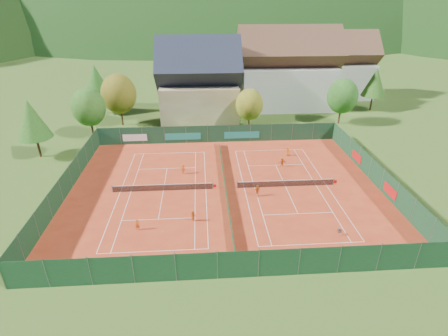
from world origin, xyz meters
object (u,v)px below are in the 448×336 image
(player_left_mid, at_px, (193,216))
(player_right_near, at_px, (257,191))
(chalet, at_px, (199,85))
(ball_hopper, at_px, (340,231))
(player_right_far_a, at_px, (288,151))
(hotel_block_a, at_px, (287,73))
(player_left_near, at_px, (137,225))
(player_right_far_b, at_px, (282,162))
(hotel_block_b, at_px, (337,69))
(player_left_far, at_px, (183,169))

(player_left_mid, bearing_deg, player_right_near, 67.65)
(chalet, height_order, player_right_near, chalet)
(player_left_mid, bearing_deg, ball_hopper, 22.70)
(player_right_far_a, bearing_deg, hotel_block_a, -112.01)
(ball_hopper, bearing_deg, player_right_near, 131.01)
(chalet, xyz_separation_m, player_left_near, (-6.98, -38.25, -5.97))
(chalet, bearing_deg, player_right_far_b, -64.09)
(ball_hopper, height_order, player_left_near, player_left_near)
(player_left_mid, height_order, player_right_far_a, player_right_far_a)
(chalet, distance_m, hotel_block_b, 35.85)
(hotel_block_a, xyz_separation_m, player_left_mid, (-20.07, -43.12, -6.68))
(player_left_mid, relative_size, player_right_far_a, 0.93)
(player_right_near, height_order, player_right_far_a, player_right_near)
(ball_hopper, bearing_deg, player_left_far, 137.85)
(player_right_near, distance_m, player_right_far_b, 9.35)
(player_left_mid, xyz_separation_m, player_right_far_a, (14.56, 16.74, 0.05))
(hotel_block_b, bearing_deg, player_right_far_a, -119.57)
(player_left_near, relative_size, player_right_far_a, 0.87)
(hotel_block_a, distance_m, hotel_block_b, 16.14)
(chalet, height_order, player_right_far_b, chalet)
(player_right_near, relative_size, player_right_far_b, 1.09)
(hotel_block_b, height_order, player_right_far_a, hotel_block_b)
(ball_hopper, xyz_separation_m, player_right_near, (-7.38, 8.48, 0.23))
(chalet, bearing_deg, player_left_far, -95.77)
(player_right_far_b, bearing_deg, player_left_near, 34.48)
(chalet, bearing_deg, player_left_mid, -91.65)
(hotel_block_b, xyz_separation_m, player_left_mid, (-34.07, -51.12, -5.92))
(player_left_mid, height_order, player_right_far_b, player_right_far_b)
(chalet, xyz_separation_m, player_right_near, (6.87, -32.17, -5.84))
(player_left_far, bearing_deg, player_right_near, 174.44)
(player_left_far, bearing_deg, chalet, -65.81)
(hotel_block_a, xyz_separation_m, player_right_far_a, (-5.51, -26.39, -6.63))
(chalet, distance_m, player_right_near, 33.41)
(player_left_far, distance_m, player_right_far_b, 14.38)
(player_right_far_a, xyz_separation_m, player_right_far_b, (-1.73, -3.82, -0.03))
(hotel_block_b, bearing_deg, player_left_mid, -123.68)
(player_left_mid, height_order, player_right_near, player_right_near)
(hotel_block_a, distance_m, player_left_near, 51.75)
(ball_hopper, height_order, player_left_mid, player_left_mid)
(hotel_block_a, xyz_separation_m, hotel_block_b, (14.00, 8.00, -0.76))
(player_left_near, distance_m, player_left_far, 13.56)
(hotel_block_b, height_order, player_right_near, hotel_block_b)
(player_left_mid, bearing_deg, hotel_block_a, 100.73)
(chalet, xyz_separation_m, player_left_far, (-2.57, -25.43, -5.87))
(chalet, distance_m, player_left_mid, 37.61)
(ball_hopper, xyz_separation_m, player_left_mid, (-15.31, 3.53, 0.14))
(hotel_block_b, distance_m, player_right_far_a, 39.97)
(chalet, relative_size, player_left_near, 12.34)
(player_left_mid, xyz_separation_m, player_right_near, (7.94, 4.95, 0.09))
(ball_hopper, height_order, player_right_far_b, player_right_far_b)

